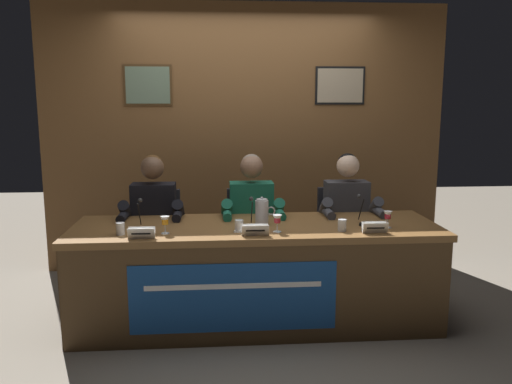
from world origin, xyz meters
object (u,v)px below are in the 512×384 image
object	(u,v)px
nameplate_center	(255,230)
microphone_center	(252,218)
microphone_left	(139,220)
panelist_right	(348,216)
chair_center	(251,243)
juice_glass_center	(277,220)
conference_table	(257,261)
water_pitcher_central	(262,212)
water_cup_center	(239,226)
nameplate_left	(141,233)
chair_left	(157,245)
nameplate_right	(375,227)
water_cup_right	(342,226)
juice_glass_left	(165,222)
panelist_left	(153,219)
microphone_right	(362,215)
chair_right	(342,241)
juice_glass_right	(388,216)
panelist_center	(252,217)
document_stack_center	(250,230)
water_cup_left	(120,229)

from	to	relation	value
nameplate_center	microphone_center	bearing A→B (deg)	91.53
microphone_left	panelist_right	xyz separation A→B (m)	(1.66, 0.49, -0.11)
chair_center	juice_glass_center	xyz separation A→B (m)	(0.13, -0.83, 0.40)
conference_table	juice_glass_center	distance (m)	0.38
water_pitcher_central	water_cup_center	bearing A→B (deg)	-130.18
chair_center	nameplate_center	xyz separation A→B (m)	(-0.03, -0.92, 0.35)
nameplate_left	microphone_center	bearing A→B (deg)	18.10
chair_left	nameplate_right	distance (m)	1.89
chair_left	microphone_center	bearing A→B (deg)	-42.02
chair_center	water_cup_right	distance (m)	1.09
microphone_center	juice_glass_left	bearing A→B (deg)	-168.94
panelist_left	microphone_left	xyz separation A→B (m)	(-0.04, -0.49, 0.11)
chair_left	microphone_right	distance (m)	1.77
conference_table	chair_right	xyz separation A→B (m)	(0.81, 0.71, -0.07)
nameplate_left	chair_right	world-z (taller)	chair_right
chair_right	water_cup_right	distance (m)	0.93
juice_glass_right	juice_glass_center	bearing A→B (deg)	-175.51
water_cup_center	water_pitcher_central	size ratio (longest dim) A/B	0.40
chair_center	microphone_center	bearing A→B (deg)	-92.99
panelist_center	juice_glass_right	distance (m)	1.12
panelist_left	juice_glass_left	size ratio (longest dim) A/B	10.01
nameplate_left	water_cup_center	distance (m)	0.68
nameplate_left	microphone_right	size ratio (longest dim) A/B	0.83
water_cup_right	juice_glass_left	bearing A→B (deg)	178.93
nameplate_right	document_stack_center	xyz separation A→B (m)	(-0.87, 0.14, -0.03)
panelist_left	water_cup_left	size ratio (longest dim) A/B	14.60
chair_left	microphone_center	xyz separation A→B (m)	(0.77, -0.70, 0.39)
chair_left	water_cup_right	bearing A→B (deg)	-30.85
document_stack_center	chair_right	bearing A→B (deg)	41.81
panelist_center	microphone_center	size ratio (longest dim) A/B	5.74
chair_center	panelist_center	size ratio (longest dim) A/B	0.74
water_cup_center	juice_glass_right	bearing A→B (deg)	1.64
panelist_center	panelist_right	world-z (taller)	same
water_pitcher_central	panelist_right	bearing A→B (deg)	26.61
panelist_left	panelist_right	xyz separation A→B (m)	(1.62, 0.00, 0.00)
chair_left	juice_glass_center	distance (m)	1.32
panelist_right	juice_glass_right	bearing A→B (deg)	-75.87
nameplate_right	microphone_right	size ratio (longest dim) A/B	0.82
nameplate_center	water_cup_right	bearing A→B (deg)	7.35
water_cup_left	water_cup_right	xyz separation A→B (m)	(1.56, -0.02, 0.00)
conference_table	water_pitcher_central	size ratio (longest dim) A/B	12.99
conference_table	water_cup_right	distance (m)	0.68
microphone_right	water_cup_right	bearing A→B (deg)	-136.33
nameplate_left	water_cup_left	size ratio (longest dim) A/B	2.12
chair_right	water_cup_right	bearing A→B (deg)	-104.17
microphone_left	chair_center	distance (m)	1.16
nameplate_center	microphone_right	world-z (taller)	microphone_right
juice_glass_left	microphone_center	distance (m)	0.63
water_cup_center	panelist_right	world-z (taller)	panelist_right
conference_table	microphone_center	xyz separation A→B (m)	(-0.03, 0.02, 0.32)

